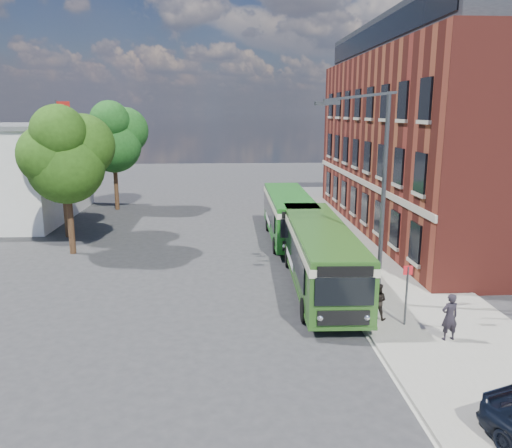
{
  "coord_description": "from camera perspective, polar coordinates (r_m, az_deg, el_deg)",
  "views": [
    {
      "loc": [
        -1.24,
        -21.85,
        8.21
      ],
      "look_at": [
        0.37,
        4.8,
        2.2
      ],
      "focal_mm": 35.0,
      "sensor_mm": 36.0,
      "label": 1
    }
  ],
  "objects": [
    {
      "name": "tree_left",
      "position": [
        30.54,
        -20.9,
        7.46
      ],
      "size": [
        5.12,
        4.87,
        8.64
      ],
      "color": "#362013",
      "rests_on": "ground"
    },
    {
      "name": "ground",
      "position": [
        23.37,
        -0.19,
        -7.88
      ],
      "size": [
        120.0,
        120.0,
        0.0
      ],
      "primitive_type": "plane",
      "color": "#2C2C2E",
      "rests_on": "ground"
    },
    {
      "name": "pavement",
      "position": [
        32.02,
        11.59,
        -2.3
      ],
      "size": [
        6.0,
        48.0,
        0.15
      ],
      "primitive_type": "cube",
      "color": "gray",
      "rests_on": "ground"
    },
    {
      "name": "bus_front",
      "position": [
        23.83,
        7.23,
        -2.94
      ],
      "size": [
        2.96,
        12.14,
        3.02
      ],
      "color": "#28531B",
      "rests_on": "ground"
    },
    {
      "name": "brick_office",
      "position": [
        37.14,
        21.1,
        9.94
      ],
      "size": [
        12.1,
        26.0,
        14.2
      ],
      "color": "maroon",
      "rests_on": "ground"
    },
    {
      "name": "tree_right",
      "position": [
        43.82,
        -15.94,
        9.59
      ],
      "size": [
        5.42,
        5.15,
        9.14
      ],
      "color": "#362013",
      "rests_on": "ground"
    },
    {
      "name": "bus_rear",
      "position": [
        32.66,
        3.77,
        1.4
      ],
      "size": [
        2.72,
        10.68,
        3.02
      ],
      "color": "#1B651A",
      "rests_on": "ground"
    },
    {
      "name": "bus_stop_sign",
      "position": [
        20.08,
        16.83,
        -7.38
      ],
      "size": [
        0.35,
        0.08,
        2.52
      ],
      "color": "#3C3F42",
      "rests_on": "ground"
    },
    {
      "name": "tree_mid",
      "position": [
        34.96,
        -21.29,
        7.81
      ],
      "size": [
        5.03,
        4.78,
        8.49
      ],
      "color": "#362013",
      "rests_on": "ground"
    },
    {
      "name": "pedestrian_a",
      "position": [
        19.48,
        21.25,
        -9.86
      ],
      "size": [
        0.69,
        0.51,
        1.76
      ],
      "primitive_type": "imported",
      "rotation": [
        0.0,
        0.0,
        3.28
      ],
      "color": "black",
      "rests_on": "pavement"
    },
    {
      "name": "white_building",
      "position": [
        43.47,
        -26.23,
        5.38
      ],
      "size": [
        9.4,
        13.4,
        7.3
      ],
      "color": "silver",
      "rests_on": "ground"
    },
    {
      "name": "flagpole",
      "position": [
        36.75,
        -21.35,
        6.72
      ],
      "size": [
        0.95,
        0.1,
        9.0
      ],
      "color": "#3C3F42",
      "rests_on": "ground"
    },
    {
      "name": "pedestrian_b",
      "position": [
        20.56,
        13.73,
        -8.55
      ],
      "size": [
        0.9,
        0.84,
        1.48
      ],
      "primitive_type": "imported",
      "rotation": [
        0.0,
        0.0,
        2.63
      ],
      "color": "black",
      "rests_on": "pavement"
    },
    {
      "name": "street_lamp",
      "position": [
        21.04,
        13.41,
        2.99
      ],
      "size": [
        2.96,
        2.38,
        9.0
      ],
      "color": "#3C3F42",
      "rests_on": "ground"
    },
    {
      "name": "kerb_line",
      "position": [
        31.39,
        6.2,
        -2.54
      ],
      "size": [
        0.12,
        48.0,
        0.01
      ],
      "primitive_type": "cube",
      "color": "beige",
      "rests_on": "ground"
    }
  ]
}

